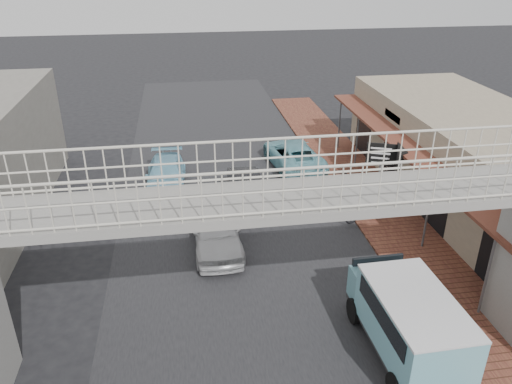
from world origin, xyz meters
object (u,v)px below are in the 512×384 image
object	(u,v)px
dark_sedan	(246,190)
angkot_curb	(293,155)
motorcycle_near	(364,211)
arrow_sign	(402,157)
angkot_far	(166,175)
angkot_van	(409,316)
motorcycle_far	(339,178)
white_hatchback	(216,230)

from	to	relation	value
dark_sedan	angkot_curb	size ratio (longest dim) A/B	0.80
motorcycle_near	arrow_sign	distance (m)	2.75
dark_sedan	arrow_sign	bearing A→B (deg)	-17.39
angkot_far	motorcycle_near	distance (m)	9.59
angkot_van	motorcycle_far	bearing A→B (deg)	81.08
angkot_van	motorcycle_near	distance (m)	7.78
angkot_far	angkot_van	world-z (taller)	angkot_van
white_hatchback	motorcycle_near	bearing A→B (deg)	7.92
angkot_van	arrow_sign	world-z (taller)	arrow_sign
white_hatchback	angkot_curb	bearing A→B (deg)	56.74
angkot_van	white_hatchback	bearing A→B (deg)	124.84
dark_sedan	angkot_van	world-z (taller)	angkot_van
motorcycle_near	dark_sedan	bearing A→B (deg)	44.68
angkot_curb	angkot_far	size ratio (longest dim) A/B	1.10
white_hatchback	angkot_far	distance (m)	6.12
white_hatchback	dark_sedan	bearing A→B (deg)	64.87
motorcycle_far	arrow_sign	xyz separation A→B (m)	(1.61, -2.98, 2.21)
dark_sedan	arrow_sign	xyz separation A→B (m)	(6.30, -2.17, 2.08)
dark_sedan	angkot_far	world-z (taller)	dark_sedan
dark_sedan	arrow_sign	size ratio (longest dim) A/B	1.24
angkot_curb	angkot_far	bearing A→B (deg)	8.12
motorcycle_near	angkot_far	bearing A→B (deg)	43.92
angkot_van	dark_sedan	bearing A→B (deg)	106.10
angkot_far	arrow_sign	bearing A→B (deg)	-21.66
dark_sedan	motorcycle_far	world-z (taller)	dark_sedan
angkot_far	angkot_van	bearing A→B (deg)	-59.23
dark_sedan	angkot_curb	bearing A→B (deg)	52.63
angkot_curb	angkot_van	world-z (taller)	angkot_van
angkot_curb	arrow_sign	size ratio (longest dim) A/B	1.54
dark_sedan	motorcycle_near	xyz separation A→B (m)	(4.68, -2.64, -0.09)
angkot_far	arrow_sign	xyz separation A→B (m)	(9.90, -4.36, 2.09)
white_hatchback	arrow_sign	world-z (taller)	arrow_sign
angkot_far	white_hatchback	bearing A→B (deg)	-69.08
angkot_far	motorcycle_near	bearing A→B (deg)	-28.12
angkot_far	motorcycle_far	bearing A→B (deg)	-7.33
dark_sedan	motorcycle_near	size ratio (longest dim) A/B	2.23
white_hatchback	arrow_sign	size ratio (longest dim) A/B	1.36
motorcycle_far	arrow_sign	bearing A→B (deg)	-129.16
dark_sedan	motorcycle_near	bearing A→B (deg)	-27.78
angkot_curb	arrow_sign	world-z (taller)	arrow_sign
motorcycle_far	arrow_sign	distance (m)	4.05
angkot_curb	white_hatchback	bearing A→B (deg)	51.91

